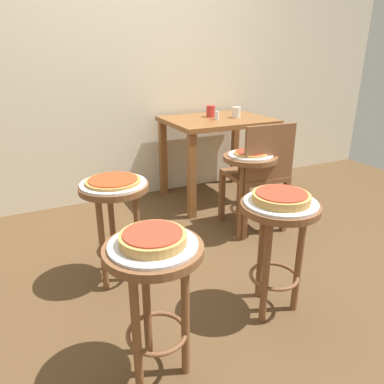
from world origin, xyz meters
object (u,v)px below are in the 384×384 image
(pizza_leftside, at_px, (113,181))
(dining_table, at_px, (217,132))
(cup_far_edge, at_px, (211,111))
(serving_plate_foreground, at_px, (153,245))
(pizza_middle, at_px, (281,197))
(stool_middle, at_px, (278,232))
(pizza_rear, at_px, (251,153))
(serving_plate_leftside, at_px, (113,183))
(serving_plate_middle, at_px, (281,203))
(condiment_shaker, at_px, (217,115))
(stool_rear, at_px, (249,176))
(pizza_foreground, at_px, (153,238))
(stool_leftside, at_px, (116,210))
(cup_near_edge, at_px, (236,112))
(stool_foreground, at_px, (155,281))
(wooden_chair, at_px, (259,173))
(serving_plate_rear, at_px, (250,155))

(pizza_leftside, relative_size, dining_table, 0.34)
(cup_far_edge, bearing_deg, pizza_leftside, -139.25)
(serving_plate_foreground, relative_size, pizza_middle, 1.23)
(stool_middle, relative_size, pizza_rear, 2.57)
(pizza_middle, bearing_deg, serving_plate_leftside, 136.16)
(serving_plate_middle, bearing_deg, pizza_middle, 0.00)
(pizza_rear, height_order, condiment_shaker, condiment_shaker)
(serving_plate_foreground, distance_m, stool_rear, 1.44)
(pizza_foreground, relative_size, stool_leftside, 0.42)
(serving_plate_foreground, xyz_separation_m, cup_near_edge, (1.41, 1.63, 0.19))
(serving_plate_leftside, bearing_deg, stool_foreground, -93.38)
(stool_leftside, relative_size, serving_plate_leftside, 1.67)
(stool_foreground, height_order, pizza_leftside, pizza_leftside)
(stool_leftside, xyz_separation_m, pizza_leftside, (0.00, -0.00, 0.18))
(dining_table, bearing_deg, pizza_leftside, -142.27)
(wooden_chair, bearing_deg, stool_foreground, -141.45)
(stool_leftside, bearing_deg, dining_table, 37.73)
(serving_plate_foreground, distance_m, serving_plate_leftside, 0.76)
(pizza_foreground, height_order, cup_far_edge, cup_far_edge)
(serving_plate_leftside, xyz_separation_m, wooden_chair, (1.16, 0.20, -0.16))
(stool_middle, height_order, wooden_chair, wooden_chair)
(pizza_foreground, distance_m, pizza_middle, 0.72)
(pizza_rear, bearing_deg, pizza_foreground, -139.65)
(pizza_rear, bearing_deg, pizza_leftside, -170.84)
(pizza_rear, bearing_deg, serving_plate_rear, 0.00)
(pizza_leftside, bearing_deg, condiment_shaker, 36.53)
(pizza_foreground, bearing_deg, condiment_shaker, 53.33)
(serving_plate_foreground, bearing_deg, pizza_foreground, 0.00)
(serving_plate_leftside, height_order, wooden_chair, wooden_chair)
(stool_rear, bearing_deg, serving_plate_leftside, -170.84)
(pizza_middle, xyz_separation_m, serving_plate_rear, (0.38, 0.81, -0.03))
(pizza_leftside, xyz_separation_m, dining_table, (1.20, 0.93, -0.01))
(dining_table, bearing_deg, pizza_middle, -108.92)
(pizza_middle, bearing_deg, serving_plate_middle, 0.00)
(dining_table, bearing_deg, cup_far_edge, 99.33)
(serving_plate_foreground, xyz_separation_m, stool_rear, (1.09, 0.92, -0.16))
(stool_middle, height_order, serving_plate_rear, serving_plate_rear)
(stool_foreground, bearing_deg, pizza_middle, 9.58)
(serving_plate_middle, xyz_separation_m, pizza_leftside, (-0.66, 0.64, 0.02))
(pizza_foreground, height_order, stool_leftside, pizza_foreground)
(stool_rear, bearing_deg, stool_middle, -115.29)
(serving_plate_foreground, bearing_deg, pizza_rear, 40.35)
(wooden_chair, bearing_deg, dining_table, 86.49)
(serving_plate_foreground, xyz_separation_m, cup_far_edge, (1.23, 1.78, 0.19))
(serving_plate_middle, bearing_deg, stool_middle, 0.00)
(wooden_chair, bearing_deg, serving_plate_foreground, -141.45)
(serving_plate_middle, height_order, stool_leftside, serving_plate_middle)
(stool_leftside, height_order, condiment_shaker, condiment_shaker)
(serving_plate_middle, xyz_separation_m, stool_rear, (0.38, 0.81, -0.16))
(cup_near_edge, bearing_deg, pizza_foreground, -130.88)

